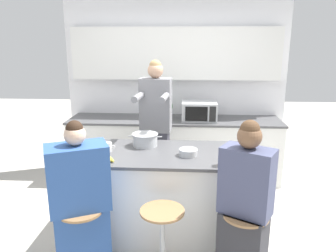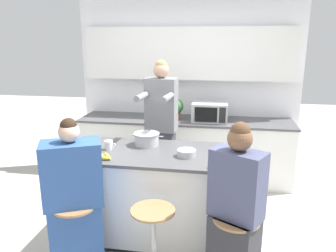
# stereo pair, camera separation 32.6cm
# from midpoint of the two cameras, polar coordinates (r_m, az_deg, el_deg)

# --- Properties ---
(ground_plane) EXTENTS (16.00, 16.00, 0.00)m
(ground_plane) POSITION_cam_midpoint_polar(r_m,az_deg,el_deg) (3.67, -2.77, -18.57)
(ground_plane) COLOR #B2ADA3
(wall_back) EXTENTS (3.31, 0.22, 2.70)m
(wall_back) POSITION_cam_midpoint_polar(r_m,az_deg,el_deg) (4.97, -0.59, 9.28)
(wall_back) COLOR white
(wall_back) RESTS_ON ground_plane
(back_counter) EXTENTS (3.07, 0.68, 0.90)m
(back_counter) POSITION_cam_midpoint_polar(r_m,az_deg,el_deg) (4.89, -0.83, -3.94)
(back_counter) COLOR white
(back_counter) RESTS_ON ground_plane
(kitchen_island) EXTENTS (1.67, 0.84, 0.94)m
(kitchen_island) POSITION_cam_midpoint_polar(r_m,az_deg,el_deg) (3.44, -2.86, -11.97)
(kitchen_island) COLOR black
(kitchen_island) RESTS_ON ground_plane
(bar_stool_leftmost) EXTENTS (0.38, 0.38, 0.67)m
(bar_stool_leftmost) POSITION_cam_midpoint_polar(r_m,az_deg,el_deg) (3.05, -17.78, -18.88)
(bar_stool_leftmost) COLOR #997047
(bar_stool_leftmost) RESTS_ON ground_plane
(bar_stool_center) EXTENTS (0.38, 0.38, 0.67)m
(bar_stool_center) POSITION_cam_midpoint_polar(r_m,az_deg,el_deg) (2.92, -4.39, -19.79)
(bar_stool_center) COLOR #997047
(bar_stool_center) RESTS_ON ground_plane
(bar_stool_rightmost) EXTENTS (0.38, 0.38, 0.67)m
(bar_stool_rightmost) POSITION_cam_midpoint_polar(r_m,az_deg,el_deg) (2.89, 9.70, -20.31)
(bar_stool_rightmost) COLOR #997047
(bar_stool_rightmost) RESTS_ON ground_plane
(person_cooking) EXTENTS (0.40, 0.59, 1.80)m
(person_cooking) POSITION_cam_midpoint_polar(r_m,az_deg,el_deg) (3.95, -4.48, -1.70)
(person_cooking) COLOR #383842
(person_cooking) RESTS_ON ground_plane
(person_wrapped_blanket) EXTENTS (0.56, 0.46, 1.42)m
(person_wrapped_blanket) POSITION_cam_midpoint_polar(r_m,az_deg,el_deg) (2.92, -18.22, -13.59)
(person_wrapped_blanket) COLOR #2D5193
(person_wrapped_blanket) RESTS_ON ground_plane
(person_seated_near) EXTENTS (0.46, 0.41, 1.44)m
(person_seated_near) POSITION_cam_midpoint_polar(r_m,az_deg,el_deg) (2.75, 9.78, -15.03)
(person_seated_near) COLOR #333338
(person_seated_near) RESTS_ON ground_plane
(cooking_pot) EXTENTS (0.36, 0.27, 0.13)m
(cooking_pot) POSITION_cam_midpoint_polar(r_m,az_deg,el_deg) (3.46, -6.72, -2.42)
(cooking_pot) COLOR #B7BABC
(cooking_pot) RESTS_ON kitchen_island
(fruit_bowl) EXTENTS (0.18, 0.18, 0.07)m
(fruit_bowl) POSITION_cam_midpoint_polar(r_m,az_deg,el_deg) (3.15, 0.60, -4.66)
(fruit_bowl) COLOR #B7BABC
(fruit_bowl) RESTS_ON kitchen_island
(coffee_cup_near) EXTENTS (0.12, 0.08, 0.09)m
(coffee_cup_near) POSITION_cam_midpoint_polar(r_m,az_deg,el_deg) (3.35, -13.19, -3.65)
(coffee_cup_near) COLOR white
(coffee_cup_near) RESTS_ON kitchen_island
(banana_bunch) EXTENTS (0.19, 0.13, 0.06)m
(banana_bunch) POSITION_cam_midpoint_polar(r_m,az_deg,el_deg) (3.09, -13.81, -5.63)
(banana_bunch) COLOR yellow
(banana_bunch) RESTS_ON kitchen_island
(juice_carton) EXTENTS (0.07, 0.07, 0.20)m
(juice_carton) POSITION_cam_midpoint_polar(r_m,az_deg,el_deg) (2.92, 7.22, -5.16)
(juice_carton) COLOR gold
(juice_carton) RESTS_ON kitchen_island
(microwave) EXTENTS (0.49, 0.38, 0.27)m
(microwave) POSITION_cam_midpoint_polar(r_m,az_deg,el_deg) (4.67, 3.48, 2.58)
(microwave) COLOR #B2B5B7
(microwave) RESTS_ON back_counter
(potted_plant) EXTENTS (0.22, 0.22, 0.30)m
(potted_plant) POSITION_cam_midpoint_polar(r_m,az_deg,el_deg) (4.74, -2.47, 3.19)
(potted_plant) COLOR #A86042
(potted_plant) RESTS_ON back_counter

